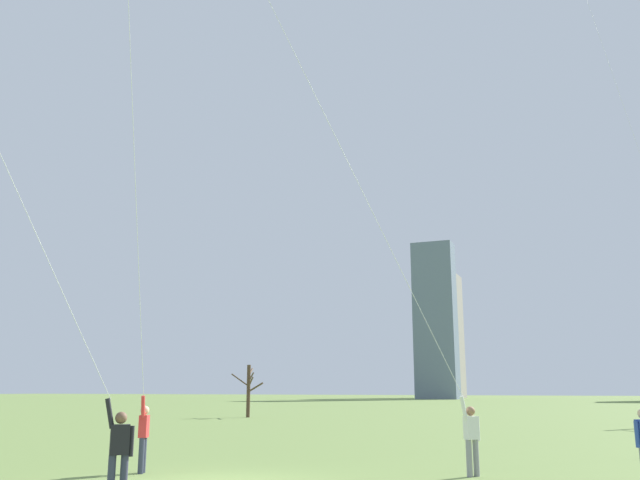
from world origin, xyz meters
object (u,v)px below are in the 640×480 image
kite_flyer_foreground_right_pink (419,325)px  bare_tree_center (249,388)px  kite_flyer_midfield_left_blue (19,220)px  kite_flyer_midfield_right_green (140,327)px

kite_flyer_foreground_right_pink → bare_tree_center: size_ratio=5.21×
kite_flyer_midfield_left_blue → kite_flyer_midfield_right_green: bearing=96.8°
kite_flyer_foreground_right_pink → bare_tree_center: kite_flyer_foreground_right_pink is taller
kite_flyer_midfield_left_blue → kite_flyer_midfield_right_green: 4.83m
bare_tree_center → kite_flyer_midfield_left_blue: bearing=-68.8°
kite_flyer_midfield_left_blue → kite_flyer_midfield_right_green: kite_flyer_midfield_left_blue is taller
kite_flyer_midfield_left_blue → bare_tree_center: (-13.69, 35.31, -3.04)m
kite_flyer_foreground_right_pink → kite_flyer_midfield_right_green: size_ratio=1.08×
kite_flyer_foreground_right_pink → kite_flyer_midfield_right_green: kite_flyer_foreground_right_pink is taller
kite_flyer_foreground_right_pink → kite_flyer_midfield_right_green: bearing=-159.6°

